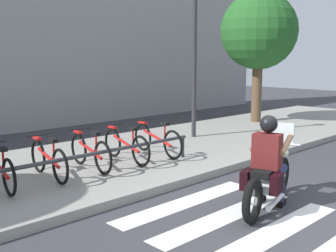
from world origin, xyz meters
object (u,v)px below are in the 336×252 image
Objects in this scene: bicycle_5 at (157,139)px; street_lamp at (195,49)px; bicycle_2 at (48,159)px; bicycle_4 at (126,145)px; bicycle_3 at (90,152)px; motorcycle at (269,178)px; rider at (268,155)px; bike_rack at (87,157)px; tree_near_rack at (259,32)px.

street_lamp reaches higher than bicycle_5.
street_lamp is (4.80, 0.91, 2.02)m from bicycle_2.
bicycle_4 is (1.74, 0.00, 0.00)m from bicycle_2.
bicycle_3 is at bearing -179.97° from bicycle_4.
street_lamp is at bearing 55.60° from motorcycle.
bicycle_4 is (-0.12, 3.29, -0.33)m from rider.
bicycle_2 is 2.60m from bicycle_5.
rider is 3.09m from bike_rack.
bicycle_4 is 3.78m from street_lamp.
bicycle_3 is (-1.07, 3.27, 0.04)m from motorcycle.
bicycle_4 is at bearing -168.81° from tree_near_rack.
bicycle_2 is at bearing -169.22° from street_lamp.
rider is at bearing -166.99° from motorcycle.
rider reaches higher than motorcycle.
motorcycle is 5.47m from street_lamp.
bicycle_4 is at bearing 23.06° from bike_rack.
street_lamp is (2.94, 4.20, 1.68)m from rider.
bicycle_3 reaches higher than bicycle_2.
street_lamp reaches higher than bicycle_3.
bicycle_4 reaches higher than bike_rack.
rider is at bearing -60.50° from bicycle_2.
bicycle_3 is at bearing 51.90° from bike_rack.
bicycle_5 is at bearing -157.42° from street_lamp.
motorcycle is 1.43× the size of rider.
bicycle_4 is 0.98× the size of bicycle_5.
rider is at bearing -144.76° from tree_near_rack.
street_lamp is (3.06, 0.91, 2.01)m from bicycle_4.
tree_near_rack is (6.44, 4.58, 2.68)m from motorcycle.
bicycle_2 is 1.00× the size of bicycle_3.
bicycle_4 is at bearing 92.17° from rider.
motorcycle is at bearing -124.40° from street_lamp.
bicycle_2 is 1.74m from bicycle_4.
tree_near_rack is (7.94, 1.87, 2.57)m from bike_rack.
rider reaches higher than bicycle_2.
street_lamp reaches higher than bike_rack.
bicycle_4 is (-0.20, 3.27, 0.04)m from motorcycle.
motorcycle is 0.46× the size of tree_near_rack.
bicycle_4 is 0.87m from bicycle_5.
motorcycle is at bearing -61.05° from bike_rack.
bicycle_2 is 0.39× the size of street_lamp.
rider reaches higher than bicycle_4.
bicycle_5 is (0.67, 3.27, 0.04)m from motorcycle.
bicycle_2 is at bearing 120.62° from motorcycle.
bicycle_4 is at bearing -179.99° from bicycle_5.
bicycle_2 reaches higher than bike_rack.
motorcycle reaches higher than bicycle_2.
bike_rack is at bearing -161.42° from street_lamp.
bicycle_2 is at bearing 128.04° from bike_rack.
bike_rack is at bearing -51.96° from bicycle_2.
tree_near_rack is (7.50, 1.31, 2.64)m from bicycle_3.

